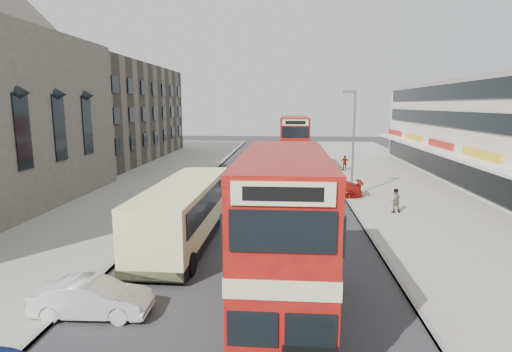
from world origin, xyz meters
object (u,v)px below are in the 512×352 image
at_px(car_right_a, 330,189).
at_px(pedestrian_near, 395,200).
at_px(street_lamp, 353,136).
at_px(car_left_front, 92,298).
at_px(car_right_b, 333,186).
at_px(pedestrian_far, 345,163).
at_px(cyclist, 313,177).
at_px(bus_second, 294,145).
at_px(bus_main, 284,237).
at_px(coach, 185,210).

xyz_separation_m(car_right_a, pedestrian_near, (3.65, -4.70, 0.26)).
xyz_separation_m(street_lamp, car_left_front, (-11.50, -18.66, -4.14)).
relative_size(car_right_b, pedestrian_far, 2.44).
xyz_separation_m(car_right_a, cyclist, (-0.98, 4.83, 0.06)).
height_order(bus_second, pedestrian_far, bus_second).
relative_size(bus_main, cyclist, 4.44).
relative_size(pedestrian_far, cyclist, 0.71).
xyz_separation_m(coach, pedestrian_far, (11.55, 23.73, -0.77)).
distance_m(street_lamp, car_left_front, 22.30).
height_order(street_lamp, coach, street_lamp).
bearing_deg(bus_main, pedestrian_far, -101.32).
bearing_deg(cyclist, street_lamp, -62.95).
bearing_deg(pedestrian_near, car_left_front, 44.02).
distance_m(street_lamp, bus_main, 19.15).
distance_m(car_left_front, pedestrian_far, 33.96).
xyz_separation_m(street_lamp, bus_main, (-5.07, -18.37, -1.95)).
height_order(bus_main, car_right_b, bus_main).
bearing_deg(bus_main, coach, -55.06).
xyz_separation_m(street_lamp, car_right_b, (-1.15, 1.75, -4.25)).
height_order(car_left_front, car_right_b, car_left_front).
bearing_deg(pedestrian_far, car_right_a, -95.05).
height_order(car_right_a, car_right_b, car_right_a).
relative_size(street_lamp, cyclist, 3.68).
relative_size(car_left_front, pedestrian_far, 2.47).
height_order(pedestrian_near, pedestrian_far, pedestrian_near).
height_order(car_left_front, pedestrian_near, pedestrian_near).
relative_size(pedestrian_near, cyclist, 0.72).
bearing_deg(street_lamp, pedestrian_far, 83.91).
bearing_deg(bus_second, street_lamp, 110.18).
relative_size(car_right_b, cyclist, 1.74).
relative_size(car_left_front, car_right_a, 0.82).
bearing_deg(car_left_front, bus_main, -89.16).
relative_size(car_left_front, pedestrian_near, 2.43).
distance_m(coach, pedestrian_far, 26.40).
bearing_deg(pedestrian_far, coach, -108.18).
xyz_separation_m(bus_second, cyclist, (1.54, -6.46, -2.22)).
distance_m(bus_main, pedestrian_far, 31.85).
relative_size(street_lamp, car_right_a, 1.70).
bearing_deg(pedestrian_far, cyclist, -108.33).
bearing_deg(bus_main, car_right_a, -100.52).
bearing_deg(pedestrian_far, car_right_b, -95.09).
xyz_separation_m(car_left_front, cyclist, (8.97, 23.48, 0.11)).
xyz_separation_m(car_left_front, car_right_a, (9.95, 18.66, 0.05)).
bearing_deg(car_left_front, cyclist, -22.65).
bearing_deg(car_right_a, pedestrian_near, 40.18).
distance_m(bus_second, coach, 23.10).
relative_size(bus_second, pedestrian_far, 6.51).
bearing_deg(pedestrian_far, pedestrian_near, -79.80).
distance_m(bus_main, car_right_b, 20.62).
relative_size(coach, cyclist, 4.97).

